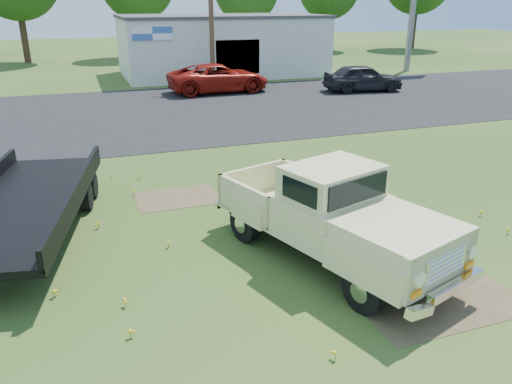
% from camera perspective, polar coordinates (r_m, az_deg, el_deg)
% --- Properties ---
extents(ground, '(140.00, 140.00, 0.00)m').
position_cam_1_polar(ground, '(11.40, 4.40, -5.58)').
color(ground, '#254215').
rests_on(ground, ground).
extents(asphalt_lot, '(90.00, 14.00, 0.02)m').
position_cam_1_polar(asphalt_lot, '(25.17, -9.63, 9.08)').
color(asphalt_lot, black).
rests_on(asphalt_lot, ground).
extents(dirt_patch_a, '(3.00, 2.00, 0.01)m').
position_cam_1_polar(dirt_patch_a, '(9.91, 19.78, -11.30)').
color(dirt_patch_a, brown).
rests_on(dirt_patch_a, ground).
extents(dirt_patch_b, '(2.20, 1.60, 0.01)m').
position_cam_1_polar(dirt_patch_b, '(13.94, -9.03, -0.67)').
color(dirt_patch_b, brown).
rests_on(dirt_patch_b, ground).
extents(commercial_building, '(14.20, 8.20, 4.15)m').
position_cam_1_polar(commercial_building, '(37.81, -4.00, 16.46)').
color(commercial_building, beige).
rests_on(commercial_building, ground).
extents(utility_pole_mid, '(1.60, 0.30, 9.00)m').
position_cam_1_polar(utility_pole_mid, '(32.35, -5.17, 20.10)').
color(utility_pole_mid, '#4B3923').
rests_on(utility_pole_mid, ground).
extents(vintage_pickup_truck, '(3.86, 6.09, 2.06)m').
position_cam_1_polar(vintage_pickup_truck, '(10.31, 8.47, -2.43)').
color(vintage_pickup_truck, beige).
rests_on(vintage_pickup_truck, ground).
extents(flatbed_trailer, '(3.71, 7.44, 1.94)m').
position_cam_1_polar(flatbed_trailer, '(12.27, -24.98, -0.65)').
color(flatbed_trailer, black).
rests_on(flatbed_trailer, ground).
extents(red_pickup, '(6.01, 2.95, 1.64)m').
position_cam_1_polar(red_pickup, '(30.13, -4.29, 12.84)').
color(red_pickup, maroon).
rests_on(red_pickup, ground).
extents(dark_sedan, '(4.85, 2.54, 1.58)m').
position_cam_1_polar(dark_sedan, '(31.04, 12.12, 12.62)').
color(dark_sedan, black).
rests_on(dark_sedan, ground).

